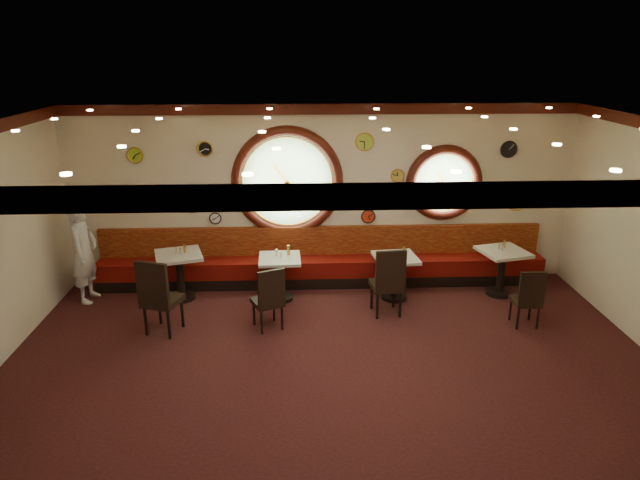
{
  "coord_description": "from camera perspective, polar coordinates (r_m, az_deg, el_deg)",
  "views": [
    {
      "loc": [
        -0.45,
        -6.88,
        4.13
      ],
      "look_at": [
        -0.12,
        0.8,
        1.5
      ],
      "focal_mm": 32.0,
      "sensor_mm": 36.0,
      "label": 1
    }
  ],
  "objects": [
    {
      "name": "chair_c",
      "position": [
        9.07,
        6.87,
        -3.78
      ],
      "size": [
        0.53,
        0.53,
        0.71
      ],
      "rotation": [
        0.0,
        0.0,
        0.11
      ],
      "color": "black",
      "rests_on": "floor"
    },
    {
      "name": "condiment_a_bottle",
      "position": [
        9.85,
        -13.39,
        -0.83
      ],
      "size": [
        0.05,
        0.05,
        0.15
      ],
      "primitive_type": "cylinder",
      "color": "orange",
      "rests_on": "table_a"
    },
    {
      "name": "wall_clock_9",
      "position": [
        10.37,
        -17.99,
        8.09
      ],
      "size": [
        0.26,
        0.03,
        0.26
      ],
      "primitive_type": "cylinder",
      "rotation": [
        1.57,
        0.0,
        0.0
      ],
      "color": "#9DC727",
      "rests_on": "wall_back"
    },
    {
      "name": "table_b",
      "position": [
        9.68,
        -4.02,
        -3.31
      ],
      "size": [
        0.71,
        0.71,
        0.76
      ],
      "color": "black",
      "rests_on": "floor"
    },
    {
      "name": "wall_clock_1",
      "position": [
        10.96,
        19.06,
        3.68
      ],
      "size": [
        0.34,
        0.03,
        0.34
      ],
      "primitive_type": "cylinder",
      "rotation": [
        1.57,
        0.0,
        0.0
      ],
      "color": "silver",
      "rests_on": "wall_back"
    },
    {
      "name": "condiment_c_pepper",
      "position": [
        9.65,
        7.53,
        -1.31
      ],
      "size": [
        0.04,
        0.04,
        0.11
      ],
      "primitive_type": "cylinder",
      "color": "silver",
      "rests_on": "table_c"
    },
    {
      "name": "table_a",
      "position": [
        9.96,
        -13.85,
        -2.98
      ],
      "size": [
        0.92,
        0.92,
        0.82
      ],
      "color": "black",
      "rests_on": "floor"
    },
    {
      "name": "chair_d",
      "position": [
        9.26,
        20.15,
        -5.17
      ],
      "size": [
        0.4,
        0.4,
        0.59
      ],
      "rotation": [
        0.0,
        0.0,
        0.0
      ],
      "color": "black",
      "rests_on": "floor"
    },
    {
      "name": "chair_b",
      "position": [
        8.63,
        -5.09,
        -5.51
      ],
      "size": [
        0.56,
        0.56,
        0.63
      ],
      "rotation": [
        0.0,
        0.0,
        0.41
      ],
      "color": "black",
      "rests_on": "floor"
    },
    {
      "name": "table_c",
      "position": [
        9.77,
        7.51,
        -3.2
      ],
      "size": [
        0.77,
        0.77,
        0.77
      ],
      "color": "black",
      "rests_on": "floor"
    },
    {
      "name": "condiment_c_bottle",
      "position": [
        9.68,
        8.39,
        -1.13
      ],
      "size": [
        0.05,
        0.05,
        0.16
      ],
      "primitive_type": "cylinder",
      "color": "gold",
      "rests_on": "table_c"
    },
    {
      "name": "wall_front",
      "position": [
        4.66,
        3.57,
        -14.09
      ],
      "size": [
        9.0,
        0.02,
        3.2
      ],
      "primitive_type": "cube",
      "color": "beige",
      "rests_on": "floor"
    },
    {
      "name": "condiment_b_salt",
      "position": [
        9.66,
        -4.37,
        -1.24
      ],
      "size": [
        0.04,
        0.04,
        0.11
      ],
      "primitive_type": "cylinder",
      "color": "silver",
      "rests_on": "table_b"
    },
    {
      "name": "wall_clock_6",
      "position": [
        10.11,
        -11.41,
        8.95
      ],
      "size": [
        0.24,
        0.03,
        0.24
      ],
      "primitive_type": "cylinder",
      "rotation": [
        1.57,
        0.0,
        0.0
      ],
      "color": "black",
      "rests_on": "wall_back"
    },
    {
      "name": "porthole_left_ring",
      "position": [
        10.1,
        -3.28,
        5.8
      ],
      "size": [
        1.61,
        0.03,
        1.61
      ],
      "primitive_type": "torus",
      "rotation": [
        1.57,
        0.0,
        0.0
      ],
      "color": "gold",
      "rests_on": "wall_back"
    },
    {
      "name": "wall_clock_2",
      "position": [
        10.24,
        7.75,
        6.42
      ],
      "size": [
        0.22,
        0.03,
        0.22
      ],
      "primitive_type": "cylinder",
      "rotation": [
        1.57,
        0.0,
        0.0
      ],
      "color": "gold",
      "rests_on": "wall_back"
    },
    {
      "name": "chair_a",
      "position": [
        8.76,
        -15.94,
        -5.06
      ],
      "size": [
        0.64,
        0.64,
        0.74
      ],
      "rotation": [
        0.0,
        0.0,
        -0.33
      ],
      "color": "black",
      "rests_on": "floor"
    },
    {
      "name": "molding_front",
      "position": [
        4.09,
        3.93,
        4.36
      ],
      "size": [
        9.0,
        0.1,
        0.18
      ],
      "primitive_type": "cube",
      "color": "#3C110B",
      "rests_on": "wall_back"
    },
    {
      "name": "wall_clock_3",
      "position": [
        10.04,
        4.48,
        9.77
      ],
      "size": [
        0.3,
        0.03,
        0.3
      ],
      "primitive_type": "cylinder",
      "rotation": [
        1.57,
        0.0,
        0.0
      ],
      "color": "#A9D041",
      "rests_on": "wall_back"
    },
    {
      "name": "molding_back",
      "position": [
        9.9,
        0.15,
        12.97
      ],
      "size": [
        9.0,
        0.1,
        0.18
      ],
      "primitive_type": "cube",
      "color": "#3C110B",
      "rests_on": "wall_back"
    },
    {
      "name": "waiter",
      "position": [
        10.29,
        -22.52,
        -1.14
      ],
      "size": [
        0.45,
        0.65,
        1.72
      ],
      "primitive_type": "imported",
      "rotation": [
        0.0,
        0.0,
        1.52
      ],
      "color": "white",
      "rests_on": "floor"
    },
    {
      "name": "condiment_c_salt",
      "position": [
        9.62,
        6.89,
        -1.4
      ],
      "size": [
        0.03,
        0.03,
        0.09
      ],
      "primitive_type": "cylinder",
      "color": "silver",
      "rests_on": "table_c"
    },
    {
      "name": "banquette_seat",
      "position": [
        10.33,
        0.19,
        -2.58
      ],
      "size": [
        8.0,
        0.55,
        0.3
      ],
      "primitive_type": "cube",
      "color": "#5D0B08",
      "rests_on": "banquette_base"
    },
    {
      "name": "banquette_base",
      "position": [
        10.43,
        0.19,
        -3.86
      ],
      "size": [
        8.0,
        0.55,
        0.2
      ],
      "primitive_type": "cube",
      "color": "black",
      "rests_on": "floor"
    },
    {
      "name": "condiment_d_salt",
      "position": [
        10.24,
        17.49,
        -0.64
      ],
      "size": [
        0.03,
        0.03,
        0.1
      ],
      "primitive_type": "cylinder",
      "color": "silver",
      "rests_on": "table_d"
    },
    {
      "name": "wall_clock_8",
      "position": [
        10.35,
        4.84,
        2.37
      ],
      "size": [
        0.24,
        0.03,
        0.24
      ],
      "primitive_type": "cylinder",
      "rotation": [
        1.57,
        0.0,
        0.0
      ],
      "color": "red",
      "rests_on": "wall_back"
    },
    {
      "name": "wall_clock_0",
      "position": [
        10.65,
        -19.64,
        3.76
      ],
      "size": [
        0.32,
        0.03,
        0.32
      ],
      "primitive_type": "cylinder",
      "rotation": [
        1.57,
        0.0,
        0.0
      ],
      "color": "#B51612",
      "rests_on": "wall_back"
    },
    {
      "name": "condiment_a_salt",
      "position": [
        9.88,
        -14.22,
        -1.0
      ],
      "size": [
        0.03,
        0.03,
        0.1
      ],
      "primitive_type": "cylinder",
      "color": "silver",
      "rests_on": "table_a"
    },
    {
      "name": "wall_clock_4",
      "position": [
        10.37,
        -10.42,
        2.16
      ],
      "size": [
        0.2,
        0.03,
        0.2
      ],
      "primitive_type": "cylinder",
      "rotation": [
        1.57,
        0.0,
        0.0
      ],
      "color": "white",
      "rests_on": "wall_back"
    },
    {
      "name": "condiment_d_pepper",
      "position": [
        10.2,
        17.78,
        -0.69
      ],
      "size": [
        0.04,
        0.04,
        0.11
      ],
      "primitive_type": "cylinder",
      "color": "#BABABF",
      "rests_on": "table_d"
    },
    {
      "name": "table_d",
      "position": [
        10.33,
        17.71,
        -2.56
      ],
      "size": [
        0.89,
        0.89,
        0.81
      ],
      "color": "black",
      "rests_on": "floor"
    },
    {
      "name": "condiment_d_bottle",
      "position": [
        10.33,
        17.93,
        -0.38
      ],
      "size": [
        0.04,
        0.04,
        0.14
      ],
      "primitive_type": "cylinder",
      "color": "gold",
      "rests_on": "table_d"
    },
    {
      "name": "wall_clock_5",
      "position": [
        10.36,
        -12.71,
        3.7
      ],
      "size": [
        0.36,
        0.03,
        0.36
      ],
      "primitive_type": "cylinder",
      "rotation": [
        1.57,
        0.0,
        0.0
      ],
      "color": "yellow",
      "rests_on": "wall_back"
    },
    {
      "name": "porthole_left_frame",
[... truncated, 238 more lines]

